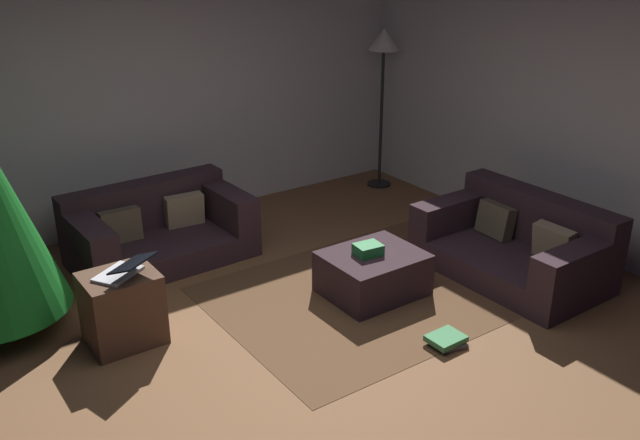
# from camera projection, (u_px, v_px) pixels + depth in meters

# --- Properties ---
(ground_plane) EXTENTS (6.40, 6.40, 0.00)m
(ground_plane) POSITION_uv_depth(u_px,v_px,m) (315.00, 359.00, 4.90)
(ground_plane) COLOR brown
(rear_partition) EXTENTS (6.40, 0.12, 2.60)m
(rear_partition) POSITION_uv_depth(u_px,v_px,m) (133.00, 99.00, 6.77)
(rear_partition) COLOR #BCB7B2
(rear_partition) RESTS_ON ground_plane
(corner_partition) EXTENTS (0.12, 6.40, 2.60)m
(corner_partition) POSITION_uv_depth(u_px,v_px,m) (607.00, 118.00, 6.07)
(corner_partition) COLOR #B5B0AB
(corner_partition) RESTS_ON ground_plane
(couch_left) EXTENTS (1.61, 0.97, 0.67)m
(couch_left) POSITION_uv_depth(u_px,v_px,m) (157.00, 230.00, 6.37)
(couch_left) COLOR #2D1E23
(couch_left) RESTS_ON ground_plane
(couch_right) EXTENTS (0.97, 1.60, 0.69)m
(couch_right) POSITION_uv_depth(u_px,v_px,m) (518.00, 245.00, 6.07)
(couch_right) COLOR #2D1E23
(couch_right) RESTS_ON ground_plane
(ottoman) EXTENTS (0.79, 0.65, 0.36)m
(ottoman) POSITION_uv_depth(u_px,v_px,m) (373.00, 273.00, 5.75)
(ottoman) COLOR #2D1E23
(ottoman) RESTS_ON ground_plane
(gift_box) EXTENTS (0.23, 0.20, 0.09)m
(gift_box) POSITION_uv_depth(u_px,v_px,m) (368.00, 250.00, 5.65)
(gift_box) COLOR #19662D
(gift_box) RESTS_ON ottoman
(tv_remote) EXTENTS (0.11, 0.17, 0.02)m
(tv_remote) POSITION_uv_depth(u_px,v_px,m) (366.00, 250.00, 5.72)
(tv_remote) COLOR black
(tv_remote) RESTS_ON ottoman
(side_table) EXTENTS (0.52, 0.44, 0.55)m
(side_table) POSITION_uv_depth(u_px,v_px,m) (122.00, 308.00, 5.02)
(side_table) COLOR #4C3323
(side_table) RESTS_ON ground_plane
(laptop) EXTENTS (0.47, 0.48, 0.17)m
(laptop) POSITION_uv_depth(u_px,v_px,m) (124.00, 270.00, 4.88)
(laptop) COLOR silver
(laptop) RESTS_ON side_table
(book_stack) EXTENTS (0.28, 0.25, 0.08)m
(book_stack) POSITION_uv_depth(u_px,v_px,m) (447.00, 340.00, 5.06)
(book_stack) COLOR #4C423D
(book_stack) RESTS_ON ground_plane
(corner_lamp) EXTENTS (0.36, 0.36, 1.84)m
(corner_lamp) POSITION_uv_depth(u_px,v_px,m) (384.00, 52.00, 7.72)
(corner_lamp) COLOR black
(corner_lamp) RESTS_ON ground_plane
(area_rug) EXTENTS (2.60, 2.00, 0.01)m
(area_rug) POSITION_uv_depth(u_px,v_px,m) (372.00, 292.00, 5.82)
(area_rug) COLOR #533721
(area_rug) RESTS_ON ground_plane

